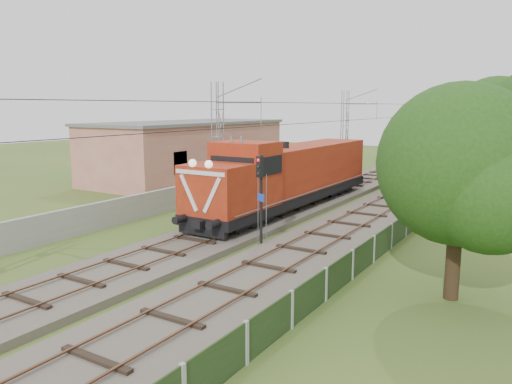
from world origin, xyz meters
The scene contains 12 objects.
ground centered at (0.00, 0.00, 0.00)m, with size 140.00×140.00×0.00m, color #37551F.
track_main centered at (0.00, 7.00, 0.18)m, with size 4.20×70.00×0.45m.
track_side centered at (5.00, 20.00, 0.18)m, with size 4.20×80.00×0.45m.
catenary centered at (-2.95, 12.00, 4.05)m, with size 3.31×70.00×8.00m.
boundary_wall centered at (-6.50, 12.00, 0.75)m, with size 0.25×40.00×1.50m, color #9E9E99.
station_building centered at (-15.00, 24.00, 2.63)m, with size 8.40×20.40×5.22m.
fence centered at (8.00, 3.00, 0.60)m, with size 0.12×32.00×1.20m.
locomotive centered at (0.00, 15.36, 2.36)m, with size 3.20×18.28×4.64m.
coach_rake centered at (5.00, 68.58, 2.51)m, with size 3.01×89.95×3.48m.
signal_post centered at (2.91, 7.12, 3.04)m, with size 0.46×0.38×4.43m.
tree_a centered at (11.69, 5.50, 4.62)m, with size 5.72×5.45×7.41m.
tree_c centered at (10.24, 27.47, 5.43)m, with size 6.72×6.40×8.71m.
Camera 1 is at (14.49, -12.03, 6.59)m, focal length 35.00 mm.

